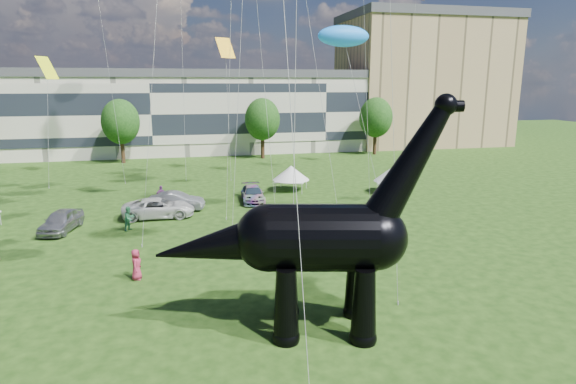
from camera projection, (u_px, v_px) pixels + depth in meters
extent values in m
plane|color=#16330C|center=(298.00, 350.00, 20.26)|extent=(220.00, 220.00, 0.00)
cube|color=beige|center=(153.00, 116.00, 76.08)|extent=(78.00, 11.00, 12.00)
cube|color=tan|center=(422.00, 83.00, 88.42)|extent=(28.00, 18.00, 22.00)
cylinder|color=#382314|center=(123.00, 152.00, 67.62)|extent=(0.56, 0.56, 3.20)
ellipsoid|color=#14380F|center=(120.00, 118.00, 66.58)|extent=(5.20, 5.20, 6.24)
cylinder|color=#382314|center=(263.00, 148.00, 72.03)|extent=(0.56, 0.56, 3.20)
ellipsoid|color=#14380F|center=(262.00, 116.00, 70.99)|extent=(5.20, 5.20, 6.24)
cylinder|color=#382314|center=(375.00, 144.00, 76.00)|extent=(0.56, 0.56, 3.20)
ellipsoid|color=#14380F|center=(376.00, 114.00, 74.96)|extent=(5.20, 5.20, 6.24)
cone|color=black|center=(286.00, 306.00, 20.58)|extent=(1.39, 1.39, 3.34)
sphere|color=black|center=(286.00, 337.00, 20.90)|extent=(1.22, 1.22, 1.22)
cone|color=black|center=(287.00, 283.00, 22.97)|extent=(1.39, 1.39, 3.34)
sphere|color=black|center=(287.00, 311.00, 23.29)|extent=(1.22, 1.22, 1.22)
cone|color=black|center=(364.00, 306.00, 20.56)|extent=(1.39, 1.39, 3.34)
sphere|color=black|center=(363.00, 337.00, 20.88)|extent=(1.22, 1.22, 1.22)
cone|color=black|center=(356.00, 283.00, 22.95)|extent=(1.39, 1.39, 3.34)
sphere|color=black|center=(355.00, 311.00, 23.27)|extent=(1.22, 1.22, 1.22)
cylinder|color=black|center=(322.00, 238.00, 21.18)|extent=(5.24, 4.01, 3.00)
sphere|color=black|center=(269.00, 238.00, 21.19)|extent=(3.00, 3.00, 3.00)
sphere|color=black|center=(375.00, 238.00, 21.16)|extent=(2.89, 2.89, 2.89)
cone|color=black|center=(410.00, 166.00, 20.44)|extent=(4.46, 2.60, 5.89)
sphere|color=black|center=(446.00, 105.00, 19.87)|extent=(0.93, 0.93, 0.93)
cylinder|color=black|center=(454.00, 106.00, 19.88)|extent=(0.87, 0.66, 0.49)
cone|color=black|center=(217.00, 245.00, 21.29)|extent=(6.26, 3.64, 3.27)
imported|color=#A3A3A8|center=(61.00, 221.00, 36.39)|extent=(2.98, 5.14, 1.65)
imported|color=slate|center=(176.00, 201.00, 42.52)|extent=(5.18, 2.81, 1.62)
imported|color=silver|center=(159.00, 208.00, 40.14)|extent=(5.94, 2.80, 1.64)
imported|color=#595960|center=(253.00, 194.00, 45.55)|extent=(2.37, 5.16, 1.46)
cube|color=silver|center=(291.00, 180.00, 50.24)|extent=(3.96, 3.96, 0.12)
cone|color=silver|center=(291.00, 173.00, 50.06)|extent=(5.02, 5.02, 1.49)
cylinder|color=#999999|center=(275.00, 188.00, 49.30)|extent=(0.06, 0.06, 1.10)
cylinder|color=#999999|center=(302.00, 189.00, 48.75)|extent=(0.06, 0.06, 1.10)
cylinder|color=#999999|center=(281.00, 182.00, 51.96)|extent=(0.06, 0.06, 1.10)
cylinder|color=#999999|center=(306.00, 183.00, 51.42)|extent=(0.06, 0.06, 1.10)
cube|color=silver|center=(393.00, 182.00, 49.21)|extent=(4.18, 4.18, 0.13)
cone|color=silver|center=(394.00, 173.00, 49.02)|extent=(5.29, 5.29, 1.59)
cylinder|color=#999999|center=(379.00, 190.00, 48.17)|extent=(0.06, 0.06, 1.16)
cylinder|color=#999999|center=(409.00, 191.00, 47.65)|extent=(0.06, 0.06, 1.16)
cylinder|color=#999999|center=(378.00, 184.00, 51.02)|extent=(0.06, 0.06, 1.16)
cylinder|color=#999999|center=(407.00, 185.00, 50.50)|extent=(0.06, 0.06, 1.16)
cylinder|color=#999999|center=(0.00, 218.00, 38.06)|extent=(0.06, 0.06, 1.09)
imported|color=#338053|center=(129.00, 218.00, 36.60)|extent=(1.12, 1.15, 1.87)
imported|color=#77387F|center=(161.00, 196.00, 44.10)|extent=(1.17, 0.96, 1.87)
imported|color=#2D5670|center=(399.00, 170.00, 58.20)|extent=(0.59, 0.40, 1.58)
imported|color=#A52947|center=(136.00, 264.00, 27.39)|extent=(0.71, 0.96, 1.80)
imported|color=olive|center=(358.00, 230.00, 34.15)|extent=(1.13, 1.15, 1.59)
imported|color=navy|center=(277.00, 254.00, 29.22)|extent=(0.74, 0.67, 1.71)
plane|color=#F5AE14|center=(225.00, 48.00, 54.32)|extent=(2.93, 2.32, 2.30)
plane|color=#DBED13|center=(47.00, 68.00, 53.86)|extent=(2.42, 3.10, 2.52)
ellipsoid|color=#1678EA|center=(343.00, 36.00, 37.79)|extent=(4.24, 4.35, 1.64)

